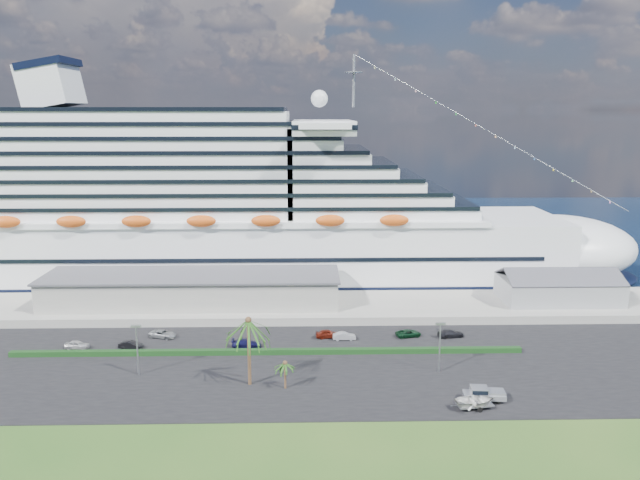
{
  "coord_description": "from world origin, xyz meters",
  "views": [
    {
      "loc": [
        -1.24,
        -85.33,
        41.39
      ],
      "look_at": [
        1.38,
        30.0,
        17.28
      ],
      "focal_mm": 35.0,
      "sensor_mm": 36.0,
      "label": 1
    }
  ],
  "objects_px": {
    "parked_car_3": "(247,343)",
    "pickup_truck": "(483,393)",
    "boat_trailer": "(475,401)",
    "cruise_ship": "(222,214)"
  },
  "relations": [
    {
      "from": "cruise_ship",
      "to": "pickup_truck",
      "type": "distance_m",
      "value": 82.08
    },
    {
      "from": "pickup_truck",
      "to": "boat_trailer",
      "type": "relative_size",
      "value": 0.94
    },
    {
      "from": "cruise_ship",
      "to": "pickup_truck",
      "type": "bearing_deg",
      "value": -55.38
    },
    {
      "from": "pickup_truck",
      "to": "boat_trailer",
      "type": "xyz_separation_m",
      "value": [
        -1.83,
        -2.48,
        0.05
      ]
    },
    {
      "from": "cruise_ship",
      "to": "boat_trailer",
      "type": "bearing_deg",
      "value": -57.42
    },
    {
      "from": "boat_trailer",
      "to": "parked_car_3",
      "type": "bearing_deg",
      "value": 145.06
    },
    {
      "from": "parked_car_3",
      "to": "pickup_truck",
      "type": "relative_size",
      "value": 0.84
    },
    {
      "from": "parked_car_3",
      "to": "boat_trailer",
      "type": "xyz_separation_m",
      "value": [
        34.35,
        -24.0,
        0.47
      ]
    },
    {
      "from": "parked_car_3",
      "to": "pickup_truck",
      "type": "height_order",
      "value": "pickup_truck"
    },
    {
      "from": "pickup_truck",
      "to": "parked_car_3",
      "type": "bearing_deg",
      "value": 149.25
    }
  ]
}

